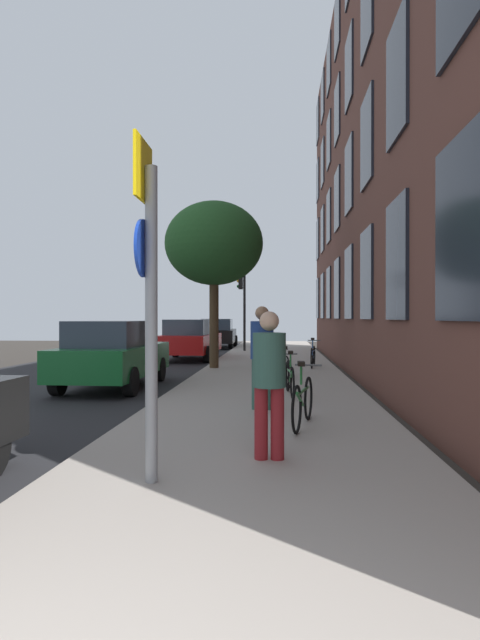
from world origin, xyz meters
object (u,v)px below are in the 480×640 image
Objects in this scene: bicycle_4 at (313,356)px; pedestrian_0 at (269,375)px; bicycle_0 at (303,401)px; pedestrian_1 at (262,350)px; bicycle_2 at (284,370)px; car_1 at (113,353)px; bicycle_1 at (290,378)px; bicycle_3 at (282,364)px; car_2 at (190,339)px; traffic_light at (242,297)px; car_3 at (218,333)px; tree_near at (214,244)px; pedestrian_2 at (262,337)px; sign_post at (149,287)px.

pedestrian_0 is at bearing -96.20° from bicycle_4.
bicycle_0 is 1.01× the size of pedestrian_0.
pedestrian_1 is (-0.64, 1.38, 0.65)m from bicycle_0.
car_1 is (-4.12, 0.07, 0.36)m from bicycle_2.
pedestrian_0 is (-0.22, -6.35, 0.59)m from bicycle_2.
bicycle_1 is 3.13m from bicycle_3.
pedestrian_1 is at bearing 93.39° from pedestrian_0.
bicycle_1 is 10.59m from car_2.
traffic_light is 2.26× the size of bicycle_0.
bicycle_1 is at bearing -98.08° from bicycle_4.
traffic_light is at bearing -67.99° from car_3.
tree_near is at bearing -83.71° from car_3.
bicycle_0 is 0.40× the size of car_1.
traffic_light is 2.31× the size of bicycle_3.
pedestrian_2 is 0.38× the size of car_2.
pedestrian_2 is 0.36× the size of car_3.
car_1 is at bearing 121.27° from pedestrian_0.
car_1 reaches higher than bicycle_2.
traffic_light reaches higher than bicycle_1.
sign_post is 3.46m from bicycle_0.
bicycle_2 is at bearing -62.35° from tree_near.
pedestrian_1 is at bearing -76.45° from tree_near.
car_1 is (-4.36, 4.64, 0.35)m from bicycle_0.
sign_post reaches higher than bicycle_2.
pedestrian_2 is at bearing -44.61° from car_2.
pedestrian_2 is (-0.28, 8.63, -0.09)m from pedestrian_1.
bicycle_1 is at bearing -87.16° from bicycle_3.
car_1 is (-3.71, 3.26, -0.30)m from pedestrian_1.
pedestrian_0 is at bearing -87.74° from pedestrian_2.
car_3 is at bearing 98.24° from pedestrian_0.
sign_post is 1.99× the size of pedestrian_0.
bicycle_3 is at bearing 88.76° from pedestrian_0.
bicycle_4 is 6.04m from car_2.
traffic_light is at bearing 91.46° from sign_post.
bicycle_4 is at bearing 70.85° from bicycle_3.
sign_post reaches higher than pedestrian_1.
bicycle_4 is at bearing -27.83° from pedestrian_2.
car_2 is (-1.81, -4.16, -1.87)m from traffic_light.
bicycle_1 is 1.48m from bicycle_2.
bicycle_1 is 4.52m from car_1.
bicycle_0 is 21.64m from car_3.
bicycle_1 reaches higher than bicycle_3.
car_2 reaches higher than bicycle_3.
bicycle_2 is at bearing 92.94° from bicycle_0.
bicycle_3 is at bearing -80.44° from pedestrian_2.
bicycle_0 reaches higher than bicycle_1.
tree_near is at bearing 94.05° from sign_post.
car_1 is at bearing 159.91° from bicycle_1.
traffic_light is (-0.51, 19.80, 0.71)m from sign_post.
sign_post is 0.78× the size of car_2.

